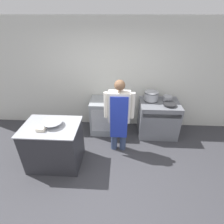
# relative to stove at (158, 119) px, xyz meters

# --- Properties ---
(ground_plane) EXTENTS (14.00, 14.00, 0.00)m
(ground_plane) POSITION_rel_stove_xyz_m (-1.15, -1.73, -0.44)
(ground_plane) COLOR #38383D
(wall_back) EXTENTS (8.00, 0.05, 2.70)m
(wall_back) POSITION_rel_stove_xyz_m (-1.15, 0.43, 0.91)
(wall_back) COLOR silver
(wall_back) RESTS_ON ground_plane
(prep_counter) EXTENTS (1.06, 0.78, 0.91)m
(prep_counter) POSITION_rel_stove_xyz_m (-2.23, -1.14, 0.02)
(prep_counter) COLOR #2D2D33
(prep_counter) RESTS_ON ground_plane
(stove) EXTENTS (0.93, 0.70, 0.89)m
(stove) POSITION_rel_stove_xyz_m (0.00, 0.00, 0.00)
(stove) COLOR slate
(stove) RESTS_ON ground_plane
(fridge_unit) EXTENTS (0.66, 0.63, 0.87)m
(fridge_unit) POSITION_rel_stove_xyz_m (-1.35, 0.06, 0.00)
(fridge_unit) COLOR #93999E
(fridge_unit) RESTS_ON ground_plane
(person_cook) EXTENTS (0.62, 0.24, 1.65)m
(person_cook) POSITION_rel_stove_xyz_m (-0.97, -0.66, 0.50)
(person_cook) COLOR #38476B
(person_cook) RESTS_ON ground_plane
(mixing_bowl) EXTENTS (0.36, 0.36, 0.09)m
(mixing_bowl) POSITION_rel_stove_xyz_m (-2.19, -1.12, 0.51)
(mixing_bowl) COLOR #9EA0A8
(mixing_bowl) RESTS_ON prep_counter
(plastic_tub) EXTENTS (0.15, 0.15, 0.07)m
(plastic_tub) POSITION_rel_stove_xyz_m (-2.34, -1.27, 0.51)
(plastic_tub) COLOR silver
(plastic_tub) RESTS_ON prep_counter
(stock_pot) EXTENTS (0.33, 0.33, 0.24)m
(stock_pot) POSITION_rel_stove_xyz_m (-0.21, 0.12, 0.57)
(stock_pot) COLOR #9EA0A8
(stock_pot) RESTS_ON stove
(saute_pan) EXTENTS (0.29, 0.29, 0.04)m
(saute_pan) POSITION_rel_stove_xyz_m (0.19, -0.12, 0.47)
(saute_pan) COLOR #262628
(saute_pan) RESTS_ON stove
(sauce_pot) EXTENTS (0.21, 0.21, 0.11)m
(sauce_pot) POSITION_rel_stove_xyz_m (0.19, 0.12, 0.51)
(sauce_pot) COLOR #9EA0A8
(sauce_pot) RESTS_ON stove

